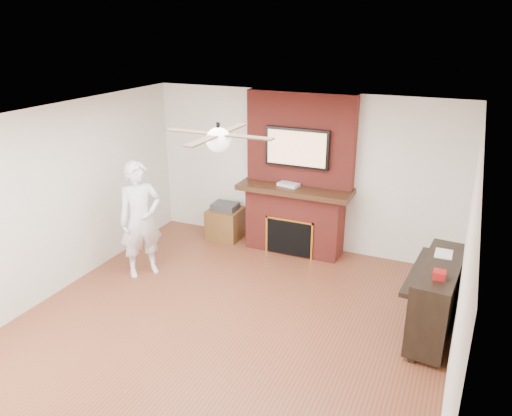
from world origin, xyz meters
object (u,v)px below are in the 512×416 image
at_px(person, 141,220).
at_px(side_table, 226,222).
at_px(fireplace, 297,190).
at_px(piano, 436,297).

relative_size(person, side_table, 2.74).
xyz_separation_m(fireplace, piano, (2.28, -1.59, -0.51)).
relative_size(fireplace, person, 1.48).
bearing_deg(side_table, piano, -24.61).
distance_m(fireplace, side_table, 1.42).
bearing_deg(side_table, person, -108.20).
height_order(fireplace, person, fireplace).
distance_m(side_table, piano, 3.83).
xyz_separation_m(person, side_table, (0.50, 1.63, -0.56)).
relative_size(fireplace, side_table, 4.06).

